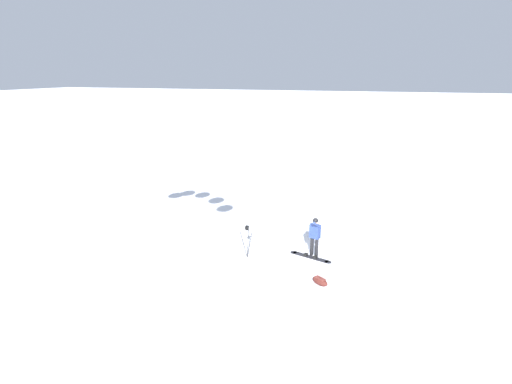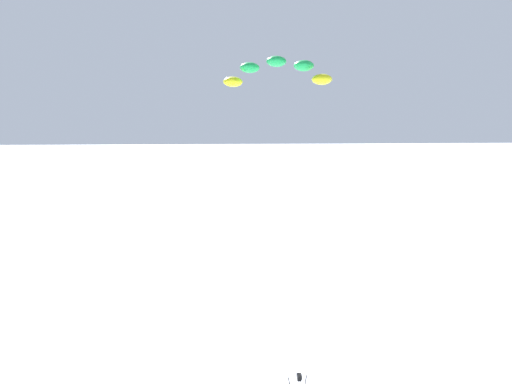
% 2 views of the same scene
% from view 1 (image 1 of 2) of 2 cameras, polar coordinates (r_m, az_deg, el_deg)
% --- Properties ---
extents(ground_plane, '(300.00, 300.00, 0.00)m').
position_cam_1_polar(ground_plane, '(16.12, 6.12, -9.98)').
color(ground_plane, white).
extents(snowboarder, '(0.46, 0.73, 1.67)m').
position_cam_1_polar(snowboarder, '(16.29, 8.45, -5.88)').
color(snowboarder, black).
rests_on(snowboarder, ground_plane).
extents(snowboard, '(1.77, 0.70, 0.10)m').
position_cam_1_polar(snowboard, '(16.54, 7.83, -9.21)').
color(snowboard, black).
rests_on(snowboard, ground_plane).
extents(gear_bag_large, '(0.71, 0.59, 0.28)m').
position_cam_1_polar(gear_bag_large, '(14.58, 9.18, -12.52)').
color(gear_bag_large, '#4C1E19').
rests_on(gear_bag_large, ground_plane).
extents(camera_tripod, '(0.53, 0.51, 1.38)m').
position_cam_1_polar(camera_tripod, '(15.97, -1.30, -6.24)').
color(camera_tripod, '#262628').
rests_on(camera_tripod, ground_plane).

